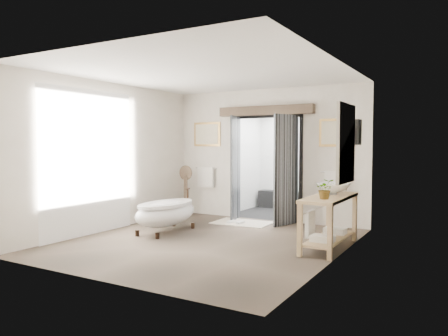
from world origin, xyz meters
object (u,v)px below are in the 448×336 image
at_px(vanity, 328,217).
at_px(basin, 333,189).
at_px(clawfoot_tub, 166,212).
at_px(rug, 242,223).

bearing_deg(vanity, basin, 88.97).
height_order(clawfoot_tub, vanity, vanity).
relative_size(rug, basin, 2.15).
height_order(clawfoot_tub, basin, basin).
relative_size(vanity, rug, 1.33).
xyz_separation_m(rug, basin, (2.24, -1.02, 0.94)).
bearing_deg(vanity, rug, 149.88).
relative_size(vanity, basin, 2.87).
relative_size(clawfoot_tub, basin, 2.86).
height_order(vanity, rug, vanity).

